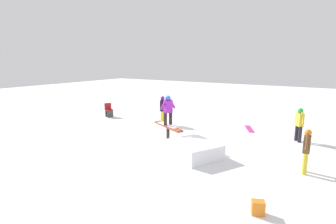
% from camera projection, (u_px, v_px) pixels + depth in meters
% --- Properties ---
extents(ground_plane, '(60.00, 60.00, 0.00)m').
position_uv_depth(ground_plane, '(168.00, 143.00, 11.62)').
color(ground_plane, white).
extents(rail_feature, '(1.93, 1.19, 0.79)m').
position_uv_depth(rail_feature, '(168.00, 128.00, 11.49)').
color(rail_feature, black).
rests_on(rail_feature, ground).
extents(snow_kicker_ramp, '(2.29, 2.16, 0.57)m').
position_uv_depth(snow_kicker_ramp, '(194.00, 149.00, 9.90)').
color(snow_kicker_ramp, white).
rests_on(snow_kicker_ramp, ground).
extents(main_rider_on_rail, '(1.31, 0.78, 1.33)m').
position_uv_depth(main_rider_on_rail, '(168.00, 111.00, 11.33)').
color(main_rider_on_rail, white).
rests_on(main_rider_on_rail, rail_feature).
extents(bystander_brown, '(0.21, 0.61, 1.46)m').
position_uv_depth(bystander_brown, '(306.00, 149.00, 8.36)').
color(bystander_brown, yellow).
rests_on(bystander_brown, ground).
extents(bystander_black, '(0.34, 0.67, 1.61)m').
position_uv_depth(bystander_black, '(163.00, 108.00, 14.85)').
color(bystander_black, yellow).
rests_on(bystander_black, ground).
extents(bystander_yellow, '(0.47, 0.61, 1.53)m').
position_uv_depth(bystander_yellow, '(299.00, 123.00, 11.64)').
color(bystander_yellow, black).
rests_on(bystander_yellow, ground).
extents(loose_snowboard_magenta, '(0.86, 1.41, 0.02)m').
position_uv_depth(loose_snowboard_magenta, '(249.00, 129.00, 13.91)').
color(loose_snowboard_magenta, '#D22990').
rests_on(loose_snowboard_magenta, ground).
extents(folding_chair, '(0.59, 0.59, 0.88)m').
position_uv_depth(folding_chair, '(109.00, 110.00, 16.85)').
color(folding_chair, '#3F3F44').
rests_on(folding_chair, ground).
extents(backpack_on_snow, '(0.36, 0.32, 0.34)m').
position_uv_depth(backpack_on_snow, '(258.00, 208.00, 6.21)').
color(backpack_on_snow, orange).
rests_on(backpack_on_snow, ground).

